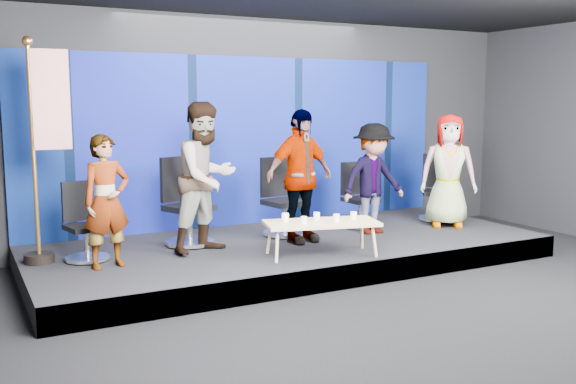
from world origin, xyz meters
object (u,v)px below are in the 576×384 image
chair_b (186,216)px  mug_a (285,217)px  panelist_c (300,176)px  panelist_b (206,178)px  chair_a (85,235)px  chair_c (282,210)px  chair_d (358,206)px  mug_b (304,220)px  panelist_e (448,171)px  coffee_table (321,224)px  chair_e (437,199)px  panelist_a (106,202)px  panelist_d (373,179)px  mug_d (336,218)px  mug_c (317,216)px  mug_e (354,215)px  flag_stand (45,145)px

chair_b → mug_a: chair_b is taller
panelist_c → panelist_b: bearing=168.5°
chair_a → chair_c: chair_c is taller
chair_d → mug_b: (-1.72, -1.37, 0.15)m
panelist_b → chair_c: bearing=-2.4°
panelist_e → coffee_table: panelist_e is taller
coffee_table → chair_e: bearing=22.6°
chair_a → chair_e: bearing=-11.0°
coffee_table → mug_a: size_ratio=14.35×
panelist_a → panelist_d: size_ratio=0.96×
mug_b → mug_d: (0.43, -0.07, 0.00)m
chair_e → mug_c: chair_e is taller
chair_c → chair_d: size_ratio=1.13×
panelist_e → mug_b: (-2.97, -0.78, -0.39)m
mug_a → coffee_table: bearing=-26.4°
chair_e → chair_b: bearing=-149.2°
coffee_table → mug_e: 0.45m
panelist_b → panelist_d: 2.56m
mug_a → chair_e: bearing=16.9°
flag_stand → panelist_a: bearing=-42.0°
mug_c → mug_b: bearing=-148.1°
panelist_a → chair_b: panelist_a is taller
chair_c → chair_b: bearing=169.0°
mug_d → coffee_table: bearing=143.6°
mug_c → mug_e: size_ratio=0.99×
panelist_c → coffee_table: bearing=-108.6°
chair_b → panelist_b: size_ratio=0.62×
coffee_table → mug_a: mug_a is taller
panelist_a → panelist_e: 5.19m
chair_e → flag_stand: 6.05m
panelist_a → mug_d: panelist_a is taller
chair_a → mug_c: chair_a is taller
panelist_b → coffee_table: (1.19, -0.87, -0.56)m
chair_c → panelist_e: bearing=-22.0°
mug_a → flag_stand: bearing=158.7°
panelist_d → coffee_table: size_ratio=1.06×
mug_c → mug_d: 0.28m
coffee_table → flag_stand: size_ratio=0.57×
panelist_d → panelist_e: panelist_e is taller
panelist_c → chair_d: size_ratio=1.83×
panelist_b → mug_a: (0.79, -0.67, -0.47)m
panelist_b → chair_d: (2.64, 0.46, -0.63)m
panelist_d → mug_b: panelist_d is taller
panelist_b → mug_c: 1.49m
panelist_b → mug_c: (1.20, -0.74, -0.48)m
chair_d → mug_e: bearing=-128.5°
panelist_a → chair_c: panelist_a is taller
chair_a → chair_d: chair_d is taller
panelist_b → mug_d: size_ratio=19.81×
panelist_a → chair_e: (5.39, 0.54, -0.42)m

